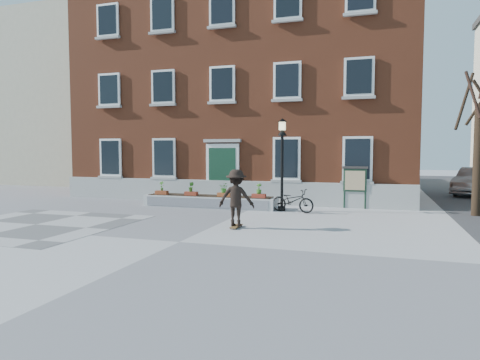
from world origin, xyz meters
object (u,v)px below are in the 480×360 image
(lamp_post, at_px, (282,151))
(bicycle, at_px, (292,201))
(notice_board, at_px, (355,180))
(parked_car, at_px, (477,181))
(skateboarder, at_px, (236,198))

(lamp_post, bearing_deg, bicycle, -26.44)
(notice_board, bearing_deg, parked_car, 51.10)
(bicycle, relative_size, notice_board, 1.00)
(parked_car, bearing_deg, lamp_post, -111.41)
(bicycle, height_order, skateboarder, skateboarder)
(parked_car, height_order, lamp_post, lamp_post)
(lamp_post, distance_m, notice_board, 3.64)
(parked_car, relative_size, notice_board, 2.59)
(lamp_post, xyz_separation_m, skateboarder, (-0.57, -4.40, -1.53))
(lamp_post, height_order, notice_board, lamp_post)
(notice_board, relative_size, skateboarder, 0.96)
(bicycle, xyz_separation_m, parked_car, (8.75, 9.88, 0.31))
(skateboarder, bearing_deg, notice_board, 60.51)
(bicycle, distance_m, lamp_post, 2.13)
(bicycle, relative_size, skateboarder, 0.96)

